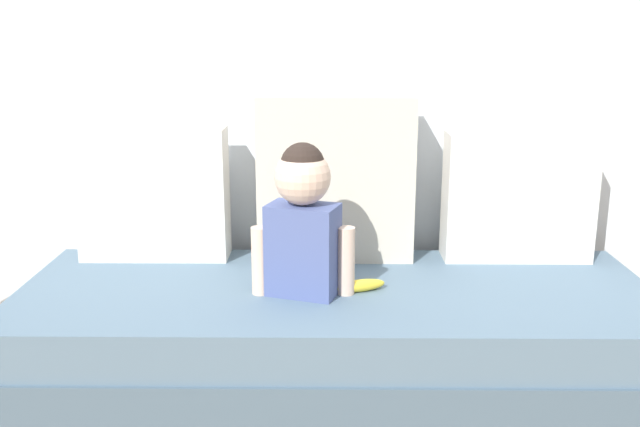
{
  "coord_description": "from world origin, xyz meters",
  "views": [
    {
      "loc": [
        -0.03,
        -2.2,
        1.19
      ],
      "look_at": [
        -0.05,
        0.0,
        0.62
      ],
      "focal_mm": 39.63,
      "sensor_mm": 36.0,
      "label": 1
    }
  ],
  "objects": [
    {
      "name": "ground_plane",
      "position": [
        0.0,
        0.0,
        0.0
      ],
      "size": [
        12.0,
        12.0,
        0.0
      ],
      "primitive_type": "plane",
      "color": "#93704C"
    },
    {
      "name": "back_wall",
      "position": [
        0.0,
        0.55,
        1.18
      ],
      "size": [
        5.35,
        0.1,
        2.36
      ],
      "primitive_type": "cube",
      "color": "silver",
      "rests_on": "ground"
    },
    {
      "name": "couch",
      "position": [
        0.0,
        0.0,
        0.18
      ],
      "size": [
        2.15,
        0.83,
        0.37
      ],
      "color": "#495F70",
      "rests_on": "ground"
    },
    {
      "name": "throw_pillow_left",
      "position": [
        -0.67,
        0.32,
        0.62
      ],
      "size": [
        0.54,
        0.16,
        0.48
      ],
      "primitive_type": "cube",
      "color": "silver",
      "rests_on": "couch"
    },
    {
      "name": "throw_pillow_center",
      "position": [
        0.0,
        0.32,
        0.67
      ],
      "size": [
        0.56,
        0.16,
        0.6
      ],
      "primitive_type": "cube",
      "color": "beige",
      "rests_on": "couch"
    },
    {
      "name": "throw_pillow_right",
      "position": [
        0.67,
        0.32,
        0.61
      ],
      "size": [
        0.53,
        0.16,
        0.47
      ],
      "primitive_type": "cube",
      "color": "silver",
      "rests_on": "couch"
    },
    {
      "name": "toddler",
      "position": [
        -0.11,
        -0.06,
        0.63
      ],
      "size": [
        0.33,
        0.2,
        0.49
      ],
      "color": "#4C5B93",
      "rests_on": "couch"
    },
    {
      "name": "banana",
      "position": [
        0.08,
        -0.04,
        0.39
      ],
      "size": [
        0.18,
        0.1,
        0.04
      ],
      "primitive_type": "ellipsoid",
      "rotation": [
        0.0,
        0.0,
        0.33
      ],
      "color": "yellow",
      "rests_on": "couch"
    }
  ]
}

